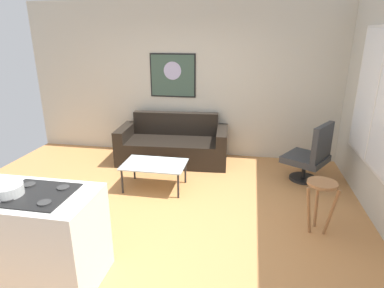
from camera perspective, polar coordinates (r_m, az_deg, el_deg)
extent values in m
cube|color=#BD7E47|center=(4.26, -5.21, -12.97)|extent=(6.40, 6.40, 0.04)
cube|color=beige|center=(6.04, 0.57, 11.08)|extent=(6.40, 0.05, 2.80)
cube|color=black|center=(5.87, -3.37, -1.15)|extent=(1.63, 0.95, 0.42)
cube|color=black|center=(6.07, -2.88, 3.68)|extent=(1.59, 0.26, 0.42)
cube|color=black|center=(6.05, -11.64, 0.14)|extent=(0.23, 0.86, 0.63)
cube|color=black|center=(5.76, 5.28, -0.53)|extent=(0.23, 0.86, 0.63)
cube|color=silver|center=(4.84, -6.67, -3.58)|extent=(0.93, 0.60, 0.02)
cylinder|color=#232326|center=(4.83, -12.23, -6.46)|extent=(0.03, 0.03, 0.37)
cylinder|color=#232326|center=(4.59, -2.45, -7.41)|extent=(0.03, 0.03, 0.37)
cylinder|color=#232326|center=(5.26, -10.17, -4.17)|extent=(0.03, 0.03, 0.37)
cylinder|color=#232326|center=(5.04, -1.18, -4.91)|extent=(0.03, 0.03, 0.37)
cylinder|color=black|center=(5.51, 18.99, -5.75)|extent=(0.43, 0.43, 0.04)
cylinder|color=black|center=(5.44, 19.20, -3.99)|extent=(0.06, 0.06, 0.33)
cube|color=#2C3034|center=(5.38, 19.37, -2.49)|extent=(0.82, 0.83, 0.10)
cube|color=#2C3034|center=(5.20, 22.05, 0.26)|extent=(0.39, 0.56, 0.55)
cylinder|color=#99653D|center=(3.95, 22.05, -6.46)|extent=(0.33, 0.33, 0.03)
cylinder|color=#99653D|center=(4.22, 21.16, -9.58)|extent=(0.04, 0.13, 0.60)
cylinder|color=#99653D|center=(4.01, 19.92, -10.96)|extent=(0.13, 0.10, 0.60)
cylinder|color=#99653D|center=(4.06, 23.40, -11.03)|extent=(0.13, 0.10, 0.60)
cube|color=silver|center=(3.52, -28.53, -13.97)|extent=(1.57, 0.67, 0.89)
cube|color=black|center=(3.15, -25.76, -8.01)|extent=(0.60, 0.52, 0.01)
cylinder|color=#2D2D2D|center=(3.15, -29.80, -8.44)|extent=(0.11, 0.11, 0.01)
cylinder|color=#2D2D2D|center=(2.95, -24.64, -9.41)|extent=(0.11, 0.11, 0.01)
cylinder|color=#2D2D2D|center=(3.34, -26.81, -6.41)|extent=(0.11, 0.11, 0.01)
cylinder|color=#2D2D2D|center=(3.15, -21.81, -7.16)|extent=(0.11, 0.11, 0.01)
cylinder|color=silver|center=(3.24, -29.73, -7.90)|extent=(0.15, 0.15, 0.01)
cylinder|color=silver|center=(3.22, -29.86, -7.18)|extent=(0.27, 0.27, 0.10)
cube|color=black|center=(6.07, -3.42, 11.98)|extent=(0.85, 0.01, 0.79)
cube|color=#3C5345|center=(6.07, -3.43, 11.97)|extent=(0.80, 0.02, 0.74)
cylinder|color=#B0A9CB|center=(6.04, -3.48, 12.80)|extent=(0.33, 0.01, 0.33)
cube|color=silver|center=(4.71, 29.95, 7.02)|extent=(0.02, 1.64, 1.76)
cube|color=white|center=(4.70, 29.83, 7.03)|extent=(0.01, 1.56, 1.68)
cube|color=silver|center=(4.70, 29.79, 7.04)|extent=(0.01, 0.04, 1.68)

